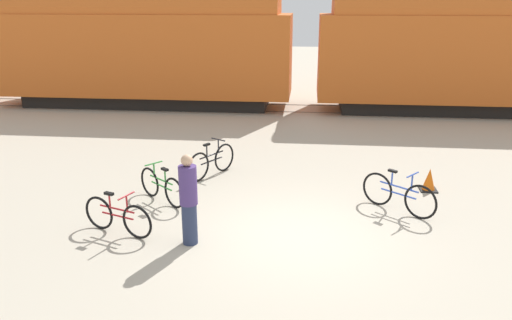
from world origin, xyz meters
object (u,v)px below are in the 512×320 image
object	(u,v)px
bicycle_blue	(398,194)
traffic_cone	(429,180)
person_in_purple	(189,200)
bicycle_maroon	(118,216)
freight_train	(305,42)
bicycle_black	(212,161)
bicycle_green	(162,186)

from	to	relation	value
bicycle_blue	traffic_cone	distance (m)	1.68
person_in_purple	bicycle_maroon	bearing A→B (deg)	-59.77
freight_train	person_in_purple	bearing A→B (deg)	-99.01
person_in_purple	traffic_cone	size ratio (longest dim) A/B	3.22
bicycle_maroon	bicycle_blue	world-z (taller)	bicycle_blue
bicycle_blue	bicycle_black	bearing A→B (deg)	157.55
bicycle_black	bicycle_blue	distance (m)	4.82
bicycle_maroon	bicycle_black	world-z (taller)	bicycle_black
person_in_purple	traffic_cone	xyz separation A→B (m)	(5.13, 3.29, -0.64)
bicycle_blue	traffic_cone	world-z (taller)	bicycle_blue
freight_train	traffic_cone	bearing A→B (deg)	-70.84
freight_train	bicycle_black	bearing A→B (deg)	-104.70
bicycle_maroon	bicycle_black	xyz separation A→B (m)	(1.21, 3.52, 0.03)
freight_train	person_in_purple	world-z (taller)	freight_train
bicycle_blue	person_in_purple	world-z (taller)	person_in_purple
bicycle_blue	person_in_purple	bearing A→B (deg)	-155.15
freight_train	bicycle_maroon	world-z (taller)	freight_train
bicycle_green	traffic_cone	bearing A→B (deg)	12.41
bicycle_maroon	bicycle_blue	distance (m)	5.91
bicycle_black	bicycle_blue	bearing A→B (deg)	-22.45
bicycle_green	traffic_cone	size ratio (longest dim) A/B	2.41
bicycle_green	bicycle_black	bearing A→B (deg)	66.43
bicycle_green	person_in_purple	distance (m)	2.27
freight_train	bicycle_maroon	size ratio (longest dim) A/B	33.37
bicycle_green	traffic_cone	world-z (taller)	bicycle_green
bicycle_maroon	traffic_cone	bearing A→B (deg)	24.67
bicycle_green	bicycle_blue	bearing A→B (deg)	0.09
bicycle_blue	bicycle_green	bearing A→B (deg)	-179.91
freight_train	traffic_cone	distance (m)	9.95
bicycle_black	bicycle_green	xyz separation A→B (m)	(-0.81, -1.85, -0.02)
bicycle_maroon	person_in_purple	xyz separation A→B (m)	(1.50, -0.25, 0.52)
person_in_purple	traffic_cone	bearing A→B (deg)	162.24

